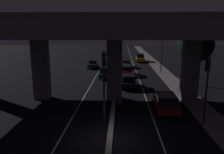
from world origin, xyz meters
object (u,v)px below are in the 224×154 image
traffic_light_right_of_median (207,79)px  car_dark_red_third (127,70)px  car_dark_red_lead (166,102)px  car_dark_green_second_oncoming (93,64)px  street_lamp (160,45)px  car_taxi_yellow_fifth (140,58)px  motorcycle_white_filtering_far (121,73)px  car_dark_green_third_oncoming (111,57)px  car_black_second (129,81)px  car_grey_fourth (126,63)px  motorcycle_red_filtering_mid (120,83)px  motorcycle_black_filtering_near (120,103)px  car_dark_green_lead_oncoming (106,72)px  traffic_light_left_of_median (104,75)px  pedestrian_on_sidewalk (180,87)px

traffic_light_right_of_median → car_dark_red_third: size_ratio=1.15×
car_dark_red_lead → car_dark_red_third: bearing=12.6°
car_dark_green_second_oncoming → street_lamp: bearing=67.2°
car_taxi_yellow_fifth → motorcycle_white_filtering_far: size_ratio=2.35×
street_lamp → car_taxi_yellow_fifth: street_lamp is taller
car_dark_red_lead → car_dark_green_third_oncoming: (-6.64, 36.16, -0.09)m
car_black_second → car_taxi_yellow_fifth: 24.56m
car_dark_green_third_oncoming → motorcycle_white_filtering_far: (2.49, -20.75, -0.11)m
car_grey_fourth → motorcycle_red_filtering_mid: bearing=178.0°
motorcycle_red_filtering_mid → motorcycle_white_filtering_far: (0.05, 7.32, 0.03)m
motorcycle_black_filtering_near → car_dark_red_lead: bearing=-93.8°
car_dark_green_lead_oncoming → traffic_light_left_of_median: bearing=2.2°
car_black_second → car_dark_red_third: size_ratio=0.89×
car_dark_green_lead_oncoming → pedestrian_on_sidewalk: size_ratio=2.68×
traffic_light_left_of_median → car_dark_green_third_oncoming: 39.45m
car_dark_red_third → motorcycle_white_filtering_far: car_dark_red_third is taller
car_dark_red_lead → car_dark_red_third: car_dark_red_third is taller
car_dark_green_second_oncoming → motorcycle_black_filtering_near: car_dark_green_second_oncoming is taller
car_black_second → motorcycle_black_filtering_near: (-1.06, -8.23, -0.22)m
traffic_light_left_of_median → motorcycle_red_filtering_mid: size_ratio=2.96×
street_lamp → car_black_second: size_ratio=1.98×
street_lamp → motorcycle_red_filtering_mid: bearing=-122.4°
motorcycle_white_filtering_far → car_grey_fourth: bearing=-5.8°
traffic_light_right_of_median → car_taxi_yellow_fifth: bearing=93.0°
car_taxi_yellow_fifth → motorcycle_black_filtering_near: (-4.55, -32.55, -0.34)m
car_grey_fourth → motorcycle_white_filtering_far: 9.24m
street_lamp → car_dark_green_third_oncoming: bearing=117.8°
car_grey_fourth → motorcycle_black_filtering_near: car_grey_fourth is taller
pedestrian_on_sidewalk → motorcycle_red_filtering_mid: bearing=158.4°
traffic_light_right_of_median → car_dark_red_third: (-5.40, 19.70, -2.84)m
car_black_second → motorcycle_white_filtering_far: 6.98m
car_taxi_yellow_fifth → car_dark_red_lead: bearing=-179.2°
car_taxi_yellow_fifth → pedestrian_on_sidewalk: (2.32, -27.48, -0.02)m
motorcycle_red_filtering_mid → car_dark_green_second_oncoming: bearing=18.6°
street_lamp → car_dark_red_lead: 19.33m
motorcycle_white_filtering_far → pedestrian_on_sidewalk: bearing=-144.7°
car_dark_green_lead_oncoming → car_dark_red_lead: bearing=22.9°
street_lamp → car_dark_green_second_oncoming: 13.73m
traffic_light_left_of_median → car_grey_fourth: bearing=85.3°
car_dark_red_lead → car_dark_green_lead_oncoming: bearing=26.2°
street_lamp → car_dark_green_third_oncoming: 20.15m
car_black_second → motorcycle_black_filtering_near: 8.30m
car_dark_green_lead_oncoming → motorcycle_white_filtering_far: bearing=116.3°
street_lamp → car_dark_green_lead_oncoming: size_ratio=1.96×
traffic_light_left_of_median → motorcycle_white_filtering_far: bearing=86.4°
car_dark_red_third → pedestrian_on_sidewalk: bearing=-150.7°
motorcycle_white_filtering_far → car_dark_red_lead: bearing=-164.0°
car_dark_green_second_oncoming → motorcycle_white_filtering_far: size_ratio=2.12×
motorcycle_white_filtering_far → car_dark_green_second_oncoming: bearing=35.6°
street_lamp → car_dark_red_lead: size_ratio=1.94×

